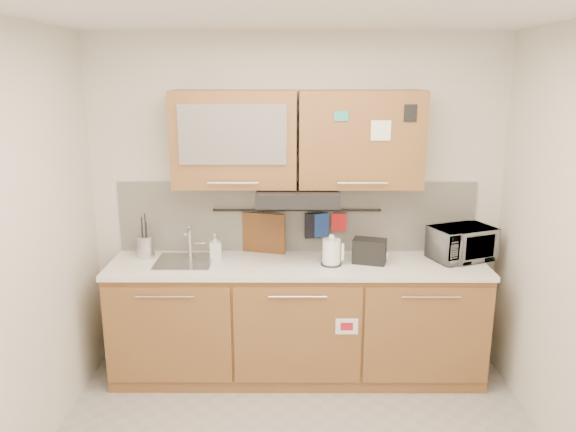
{
  "coord_description": "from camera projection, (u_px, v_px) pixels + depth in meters",
  "views": [
    {
      "loc": [
        -0.06,
        -2.8,
        2.3
      ],
      "look_at": [
        -0.07,
        1.05,
        1.32
      ],
      "focal_mm": 35.0,
      "sensor_mm": 36.0,
      "label": 1
    }
  ],
  "objects": [
    {
      "name": "utensil_crock",
      "position": [
        146.0,
        246.0,
        4.31
      ],
      "size": [
        0.14,
        0.14,
        0.34
      ],
      "rotation": [
        0.0,
        0.0,
        0.02
      ],
      "color": "#B9B8BD",
      "rests_on": "countertop"
    },
    {
      "name": "pot_holder",
      "position": [
        339.0,
        222.0,
        4.38
      ],
      "size": [
        0.12,
        0.03,
        0.14
      ],
      "primitive_type": "cube",
      "rotation": [
        0.0,
        0.0,
        -0.1
      ],
      "color": "red",
      "rests_on": "utensil_rail"
    },
    {
      "name": "cutting_board",
      "position": [
        264.0,
        239.0,
        4.42
      ],
      "size": [
        0.34,
        0.11,
        0.42
      ],
      "primitive_type": "cube",
      "rotation": [
        0.0,
        0.0,
        -0.26
      ],
      "color": "brown",
      "rests_on": "utensil_rail"
    },
    {
      "name": "upper_cabinets",
      "position": [
        297.0,
        139.0,
        4.11
      ],
      "size": [
        1.82,
        0.37,
        0.7
      ],
      "color": "#935934",
      "rests_on": "wall_back"
    },
    {
      "name": "kettle",
      "position": [
        332.0,
        253.0,
        4.13
      ],
      "size": [
        0.17,
        0.16,
        0.24
      ],
      "rotation": [
        0.0,
        0.0,
        -0.2
      ],
      "color": "white",
      "rests_on": "countertop"
    },
    {
      "name": "range_hood",
      "position": [
        297.0,
        196.0,
        4.14
      ],
      "size": [
        0.6,
        0.46,
        0.1
      ],
      "primitive_type": "cube",
      "color": "black",
      "rests_on": "upper_cabinets"
    },
    {
      "name": "backsplash",
      "position": [
        297.0,
        217.0,
        4.42
      ],
      "size": [
        2.8,
        0.02,
        0.56
      ],
      "primitive_type": "cube",
      "color": "silver",
      "rests_on": "countertop"
    },
    {
      "name": "oven_mitt",
      "position": [
        321.0,
        225.0,
        4.39
      ],
      "size": [
        0.12,
        0.06,
        0.19
      ],
      "primitive_type": "cube",
      "rotation": [
        0.0,
        0.0,
        0.32
      ],
      "color": "#203F92",
      "rests_on": "utensil_rail"
    },
    {
      "name": "wall_back",
      "position": [
        297.0,
        204.0,
        4.41
      ],
      "size": [
        3.2,
        0.0,
        3.2
      ],
      "primitive_type": "plane",
      "rotation": [
        1.57,
        0.0,
        0.0
      ],
      "color": "silver",
      "rests_on": "ground"
    },
    {
      "name": "microwave",
      "position": [
        462.0,
        243.0,
        4.25
      ],
      "size": [
        0.54,
        0.46,
        0.25
      ],
      "primitive_type": "imported",
      "rotation": [
        0.0,
        0.0,
        0.39
      ],
      "color": "#999999",
      "rests_on": "countertop"
    },
    {
      "name": "sink",
      "position": [
        185.0,
        261.0,
        4.22
      ],
      "size": [
        0.42,
        0.4,
        0.26
      ],
      "color": "silver",
      "rests_on": "countertop"
    },
    {
      "name": "countertop",
      "position": [
        297.0,
        265.0,
        4.21
      ],
      "size": [
        2.82,
        0.62,
        0.04
      ],
      "primitive_type": "cube",
      "color": "white",
      "rests_on": "base_cabinet"
    },
    {
      "name": "soap_bottle",
      "position": [
        215.0,
        246.0,
        4.28
      ],
      "size": [
        0.1,
        0.1,
        0.19
      ],
      "primitive_type": "imported",
      "rotation": [
        0.0,
        0.0,
        0.18
      ],
      "color": "#999999",
      "rests_on": "countertop"
    },
    {
      "name": "toaster",
      "position": [
        369.0,
        251.0,
        4.18
      ],
      "size": [
        0.27,
        0.21,
        0.18
      ],
      "rotation": [
        0.0,
        0.0,
        -0.28
      ],
      "color": "black",
      "rests_on": "countertop"
    },
    {
      "name": "base_cabinet",
      "position": [
        297.0,
        326.0,
        4.33
      ],
      "size": [
        2.8,
        0.64,
        0.88
      ],
      "color": "#935934",
      "rests_on": "floor"
    },
    {
      "name": "dark_pouch",
      "position": [
        313.0,
        226.0,
        4.39
      ],
      "size": [
        0.13,
        0.05,
        0.2
      ],
      "primitive_type": "cube",
      "rotation": [
        0.0,
        0.0,
        0.14
      ],
      "color": "black",
      "rests_on": "utensil_rail"
    },
    {
      "name": "utensil_rail",
      "position": [
        297.0,
        210.0,
        4.37
      ],
      "size": [
        1.3,
        0.02,
        0.02
      ],
      "primitive_type": "cylinder",
      "rotation": [
        0.0,
        1.57,
        0.0
      ],
      "color": "black",
      "rests_on": "backsplash"
    },
    {
      "name": "ceiling",
      "position": [
        302.0,
        7.0,
        2.64
      ],
      "size": [
        3.2,
        3.2,
        0.0
      ],
      "primitive_type": "plane",
      "rotation": [
        3.14,
        0.0,
        0.0
      ],
      "color": "white",
      "rests_on": "wall_back"
    }
  ]
}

